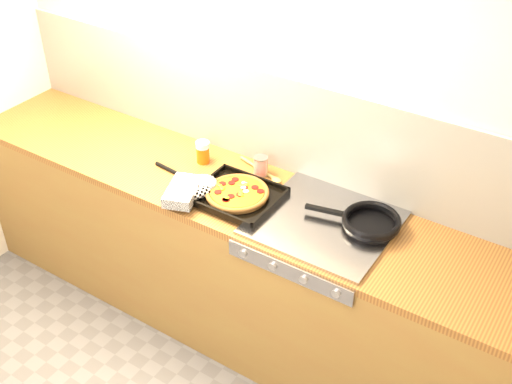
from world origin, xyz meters
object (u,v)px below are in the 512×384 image
Objects in this scene: juice_glass at (203,152)px; frying_pan at (370,222)px; tomato_can at (261,166)px; pizza_on_tray at (223,192)px.

frying_pan is at bearing -2.39° from juice_glass.
tomato_can is 0.86× the size of juice_glass.
juice_glass is (-0.94, 0.04, 0.02)m from frying_pan.
juice_glass reaches higher than tomato_can.
pizza_on_tray is 1.11× the size of frying_pan.
frying_pan is (0.67, 0.17, -0.00)m from pizza_on_tray.
frying_pan is at bearing 14.51° from pizza_on_tray.
pizza_on_tray is at bearing -37.75° from juice_glass.
frying_pan is 0.64m from tomato_can.
tomato_can is at bearing 83.08° from pizza_on_tray.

